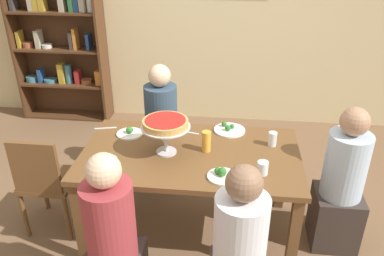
{
  "coord_description": "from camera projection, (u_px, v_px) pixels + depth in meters",
  "views": [
    {
      "loc": [
        0.29,
        -2.44,
        2.22
      ],
      "look_at": [
        0.0,
        0.1,
        0.89
      ],
      "focal_mm": 36.54,
      "sensor_mm": 36.0,
      "label": 1
    }
  ],
  "objects": [
    {
      "name": "dining_table",
      "position": [
        190.0,
        163.0,
        2.91
      ],
      "size": [
        1.6,
        0.92,
        0.74
      ],
      "color": "brown",
      "rests_on": "ground_plane"
    },
    {
      "name": "beer_glass_amber_tall",
      "position": [
        206.0,
        141.0,
        2.85
      ],
      "size": [
        0.07,
        0.07,
        0.16
      ],
      "primitive_type": "cylinder",
      "color": "gold",
      "rests_on": "dining_table"
    },
    {
      "name": "diner_far_left",
      "position": [
        162.0,
        132.0,
        3.68
      ],
      "size": [
        0.34,
        0.34,
        1.15
      ],
      "rotation": [
        0.0,
        0.0,
        -1.57
      ],
      "color": "#382D28",
      "rests_on": "ground_plane"
    },
    {
      "name": "rear_partition",
      "position": [
        212.0,
        6.0,
        4.5
      ],
      "size": [
        8.0,
        0.12,
        2.8
      ],
      "primitive_type": "cube",
      "color": "beige",
      "rests_on": "ground_plane"
    },
    {
      "name": "water_glass_clear_spare",
      "position": [
        273.0,
        139.0,
        2.93
      ],
      "size": [
        0.06,
        0.06,
        0.11
      ],
      "primitive_type": "cylinder",
      "color": "white",
      "rests_on": "dining_table"
    },
    {
      "name": "diner_near_left",
      "position": [
        113.0,
        248.0,
        2.35
      ],
      "size": [
        0.34,
        0.34,
        1.15
      ],
      "rotation": [
        0.0,
        0.0,
        1.57
      ],
      "color": "#382D28",
      "rests_on": "ground_plane"
    },
    {
      "name": "salad_plate_far_diner",
      "position": [
        229.0,
        129.0,
        3.16
      ],
      "size": [
        0.25,
        0.25,
        0.06
      ],
      "color": "white",
      "rests_on": "dining_table"
    },
    {
      "name": "chair_head_west",
      "position": [
        46.0,
        179.0,
        3.0
      ],
      "size": [
        0.4,
        0.4,
        0.87
      ],
      "color": "brown",
      "rests_on": "ground_plane"
    },
    {
      "name": "diner_head_east",
      "position": [
        340.0,
        189.0,
        2.88
      ],
      "size": [
        0.34,
        0.34,
        1.15
      ],
      "rotation": [
        0.0,
        0.0,
        3.14
      ],
      "color": "#382D28",
      "rests_on": "ground_plane"
    },
    {
      "name": "water_glass_clear_far",
      "position": [
        263.0,
        168.0,
        2.6
      ],
      "size": [
        0.08,
        0.08,
        0.09
      ],
      "primitive_type": "cylinder",
      "color": "white",
      "rests_on": "dining_table"
    },
    {
      "name": "bookshelf",
      "position": [
        57.0,
        27.0,
        4.63
      ],
      "size": [
        1.1,
        0.3,
        2.21
      ],
      "color": "#4C2D19",
      "rests_on": "ground_plane"
    },
    {
      "name": "cutlery_fork_near",
      "position": [
        105.0,
        128.0,
        3.2
      ],
      "size": [
        0.18,
        0.06,
        0.0
      ],
      "primitive_type": "cube",
      "rotation": [
        0.0,
        0.0,
        3.39
      ],
      "color": "silver",
      "rests_on": "dining_table"
    },
    {
      "name": "deep_dish_pizza_stand",
      "position": [
        165.0,
        125.0,
        2.76
      ],
      "size": [
        0.36,
        0.36,
        0.27
      ],
      "color": "silver",
      "rests_on": "dining_table"
    },
    {
      "name": "salad_plate_near_diner",
      "position": [
        222.0,
        175.0,
        2.57
      ],
      "size": [
        0.2,
        0.2,
        0.07
      ],
      "color": "white",
      "rests_on": "dining_table"
    },
    {
      "name": "salad_plate_spare",
      "position": [
        130.0,
        133.0,
        3.1
      ],
      "size": [
        0.21,
        0.21,
        0.07
      ],
      "color": "white",
      "rests_on": "dining_table"
    },
    {
      "name": "cutlery_knife_near",
      "position": [
        188.0,
        132.0,
        3.14
      ],
      "size": [
        0.18,
        0.06,
        0.0
      ],
      "primitive_type": "cube",
      "rotation": [
        0.0,
        0.0,
        2.9
      ],
      "color": "silver",
      "rests_on": "dining_table"
    },
    {
      "name": "ground_plane",
      "position": [
        191.0,
        230.0,
        3.2
      ],
      "size": [
        12.0,
        12.0,
        0.0
      ],
      "primitive_type": "plane",
      "color": "brown"
    },
    {
      "name": "water_glass_clear_near",
      "position": [
        112.0,
        164.0,
        2.64
      ],
      "size": [
        0.07,
        0.07,
        0.1
      ],
      "primitive_type": "cylinder",
      "color": "white",
      "rests_on": "dining_table"
    }
  ]
}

